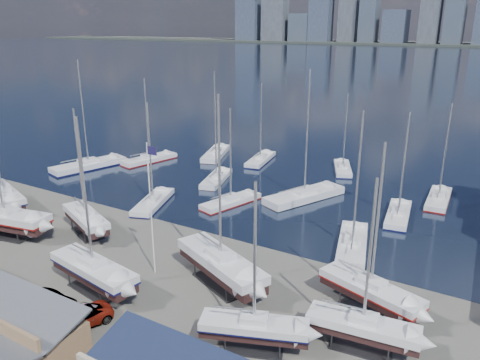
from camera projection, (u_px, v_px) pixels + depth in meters
The scene contains 26 objects.
ground at pixel (143, 267), 46.81m from camera, with size 1400.00×1400.00×0.00m, color #605E59.
water at pixel (472, 62), 299.48m from camera, with size 1400.00×600.00×0.40m, color #182137.
sailboat_cradle_0 at pixel (3, 196), 60.17m from camera, with size 10.80×6.10×16.77m.
sailboat_cradle_1 at pixel (5, 218), 53.01m from camera, with size 11.36×5.14×17.60m.
sailboat_cradle_2 at pixel (86, 218), 53.49m from camera, with size 9.17×5.70×14.63m.
sailboat_cradle_3 at pixel (93, 270), 42.04m from camera, with size 10.22×4.27×16.02m.
sailboat_cradle_4 at pixel (221, 264), 42.99m from camera, with size 11.21×7.19×17.67m.
sailboat_cradle_5 at pixel (254, 327), 34.31m from camera, with size 8.34×5.00×13.26m.
sailboat_cradle_6 at pixel (371, 291), 38.91m from camera, with size 9.38×5.21×14.72m.
sailboat_cradle_7 at pixel (363, 327), 34.34m from camera, with size 8.33×3.15×13.48m.
sailboat_moored_0 at pixel (89, 167), 78.56m from camera, with size 6.65×13.00×18.71m.
sailboat_moored_1 at pixel (149, 160), 82.34m from camera, with size 5.25×10.55×15.20m.
sailboat_moored_2 at pixel (216, 155), 85.78m from camera, with size 6.39×11.06×16.12m.
sailboat_moored_3 at pixel (153, 203), 62.58m from camera, with size 5.78×10.02×14.45m.
sailboat_moored_4 at pixel (216, 179), 72.12m from camera, with size 5.08×9.57×13.92m.
sailboat_moored_5 at pixel (260, 160), 82.26m from camera, with size 4.30×9.97×14.44m.
sailboat_moored_6 at pixel (231, 202), 62.85m from camera, with size 5.06×9.48×13.65m.
sailboat_moored_7 at pixel (304, 197), 64.61m from camera, with size 8.16×12.63×18.56m.
sailboat_moored_8 at pixel (343, 169), 77.20m from camera, with size 5.74×9.17×13.31m.
sailboat_moored_9 at pixel (352, 246), 50.54m from camera, with size 5.47×10.82×15.73m.
sailboat_moored_10 at pixel (398, 216), 58.53m from camera, with size 3.89×9.61×13.97m.
sailboat_moored_11 at pixel (438, 200), 63.73m from camera, with size 3.13×9.58×14.13m.
car_b at pixel (49, 301), 39.59m from camera, with size 1.64×4.69×1.55m, color gray.
car_c at pixel (79, 318), 37.38m from camera, with size 2.41×5.22×1.45m, color gray.
car_d at pixel (74, 325), 36.69m from camera, with size 1.79×4.41×1.28m, color gray.
flagpole at pixel (151, 200), 43.29m from camera, with size 1.15×0.12×13.05m.
Camera 1 is at (29.64, -40.82, 23.06)m, focal length 35.00 mm.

